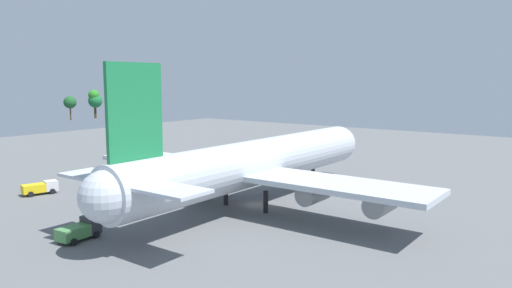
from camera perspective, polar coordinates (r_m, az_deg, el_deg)
The scene contains 5 objects.
ground_plane at distance 72.95m, azimuth 0.00°, elevation -7.20°, with size 235.73×235.73×0.00m, color slate.
cargo_airplane at distance 71.54m, azimuth -0.03°, elevation -2.28°, with size 58.93×54.55×20.49m.
catering_truck at distance 61.02m, azimuth -20.02°, elevation -9.47°, with size 5.26×2.94×2.46m.
maintenance_van at distance 86.81m, azimuth -24.07°, elevation -4.70°, with size 5.72×3.49×2.06m.
safety_cone_nose at distance 96.46m, azimuth 7.86°, elevation -3.45°, with size 0.39×0.39×0.55m, color orange.
Camera 1 is at (-56.61, -42.08, 18.60)m, focal length 33.91 mm.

